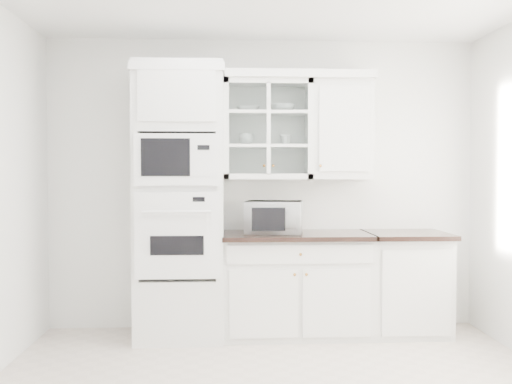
{
  "coord_description": "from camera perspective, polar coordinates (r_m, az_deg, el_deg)",
  "views": [
    {
      "loc": [
        -0.33,
        -3.62,
        1.46
      ],
      "look_at": [
        -0.1,
        1.05,
        1.3
      ],
      "focal_mm": 40.0,
      "sensor_mm": 36.0,
      "label": 1
    }
  ],
  "objects": [
    {
      "name": "crown_molding",
      "position": [
        5.26,
        -0.0,
        11.54
      ],
      "size": [
        2.14,
        0.38,
        0.07
      ],
      "primitive_type": "cube",
      "color": "white",
      "rests_on": "room_shell"
    },
    {
      "name": "bowl_a",
      "position": [
        5.24,
        -0.8,
        8.28
      ],
      "size": [
        0.23,
        0.23,
        0.05
      ],
      "primitive_type": "imported",
      "rotation": [
        0.0,
        0.0,
        0.09
      ],
      "color": "white",
      "rests_on": "upper_cabinet_glass"
    },
    {
      "name": "extra_base_cabinet",
      "position": [
        5.41,
        14.71,
        -8.72
      ],
      "size": [
        0.72,
        0.67,
        0.92
      ],
      "color": "white",
      "rests_on": "ground"
    },
    {
      "name": "oven_column",
      "position": [
        5.06,
        -7.58,
        -1.0
      ],
      "size": [
        0.76,
        0.68,
        2.4
      ],
      "color": "white",
      "rests_on": "ground"
    },
    {
      "name": "countertop_microwave",
      "position": [
        5.08,
        1.81,
        -2.52
      ],
      "size": [
        0.56,
        0.49,
        0.29
      ],
      "primitive_type": "imported",
      "rotation": [
        0.0,
        0.0,
        2.96
      ],
      "color": "white",
      "rests_on": "base_cabinet_run"
    },
    {
      "name": "upper_cabinet_glass",
      "position": [
        5.23,
        1.14,
        6.24
      ],
      "size": [
        0.8,
        0.33,
        0.9
      ],
      "color": "white",
      "rests_on": "room_shell"
    },
    {
      "name": "bowl_b",
      "position": [
        5.26,
        2.65,
        8.35
      ],
      "size": [
        0.24,
        0.24,
        0.07
      ],
      "primitive_type": "imported",
      "rotation": [
        0.0,
        0.0,
        -0.07
      ],
      "color": "white",
      "rests_on": "upper_cabinet_glass"
    },
    {
      "name": "upper_cabinet_solid",
      "position": [
        5.32,
        8.45,
        6.15
      ],
      "size": [
        0.55,
        0.33,
        0.9
      ],
      "primitive_type": "cube",
      "color": "white",
      "rests_on": "room_shell"
    },
    {
      "name": "room_shell",
      "position": [
        4.07,
        1.85,
        6.45
      ],
      "size": [
        4.0,
        3.5,
        2.7
      ],
      "color": "white",
      "rests_on": "ground"
    },
    {
      "name": "cup_a",
      "position": [
        5.22,
        -0.97,
        5.28
      ],
      "size": [
        0.16,
        0.16,
        0.1
      ],
      "primitive_type": "imported",
      "rotation": [
        0.0,
        0.0,
        0.24
      ],
      "color": "white",
      "rests_on": "upper_cabinet_glass"
    },
    {
      "name": "base_cabinet_run",
      "position": [
        5.2,
        4.02,
        -9.1
      ],
      "size": [
        1.32,
        0.67,
        0.92
      ],
      "color": "white",
      "rests_on": "ground"
    },
    {
      "name": "cup_b",
      "position": [
        5.24,
        3.0,
        5.22
      ],
      "size": [
        0.12,
        0.12,
        0.09
      ],
      "primitive_type": "imported",
      "rotation": [
        0.0,
        0.0,
        0.18
      ],
      "color": "white",
      "rests_on": "upper_cabinet_glass"
    }
  ]
}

